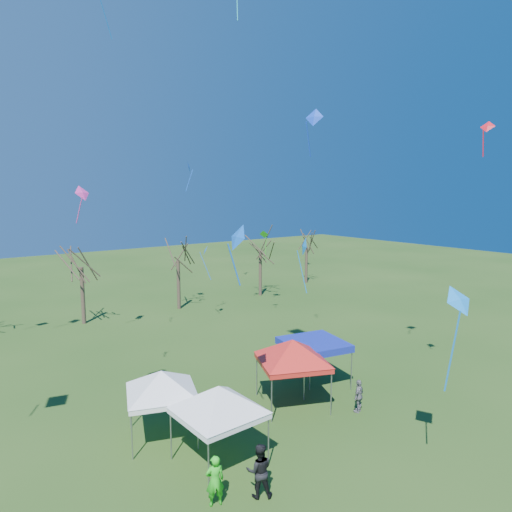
{
  "coord_description": "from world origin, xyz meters",
  "views": [
    {
      "loc": [
        -12.64,
        -12.81,
        10.57
      ],
      "look_at": [
        -0.85,
        3.0,
        7.81
      ],
      "focal_mm": 32.0,
      "sensor_mm": 36.0,
      "label": 1
    }
  ],
  "objects": [
    {
      "name": "kite_11",
      "position": [
        -3.76,
        18.2,
        10.52
      ],
      "size": [
        1.33,
        1.08,
        2.52
      ],
      "rotation": [
        0.0,
        0.0,
        0.43
      ],
      "color": "#F937A8",
      "rests_on": "ground"
    },
    {
      "name": "tent_white_mid",
      "position": [
        -4.81,
        4.45,
        2.84
      ],
      "size": [
        3.76,
        3.76,
        3.52
      ],
      "rotation": [
        0.0,
        0.0,
        -0.34
      ],
      "color": "gray",
      "rests_on": "ground"
    },
    {
      "name": "tent_blue",
      "position": [
        4.31,
        4.62,
        2.28
      ],
      "size": [
        3.74,
        3.74,
        2.48
      ],
      "rotation": [
        0.0,
        0.0,
        -0.21
      ],
      "color": "gray",
      "rests_on": "ground"
    },
    {
      "name": "kite_17",
      "position": [
        4.9,
        6.2,
        7.47
      ],
      "size": [
        0.81,
        1.06,
        3.33
      ],
      "rotation": [
        0.0,
        0.0,
        4.21
      ],
      "color": "blue",
      "rests_on": "ground"
    },
    {
      "name": "tree_2",
      "position": [
        -2.37,
        24.38,
        6.29
      ],
      "size": [
        3.71,
        3.71,
        8.18
      ],
      "color": "#3D2D21",
      "rests_on": "ground"
    },
    {
      "name": "tent_white_west",
      "position": [
        -3.83,
        1.43,
        2.96
      ],
      "size": [
        4.16,
        4.16,
        3.67
      ],
      "rotation": [
        0.0,
        0.0,
        0.04
      ],
      "color": "gray",
      "rests_on": "ground"
    },
    {
      "name": "person_dark",
      "position": [
        -3.78,
        -1.11,
        0.96
      ],
      "size": [
        1.18,
        1.12,
        1.93
      ],
      "primitive_type": "imported",
      "rotation": [
        0.0,
        0.0,
        2.58
      ],
      "color": "black",
      "rests_on": "ground"
    },
    {
      "name": "tent_red",
      "position": [
        1.73,
        3.45,
        3.16
      ],
      "size": [
        4.13,
        4.13,
        3.92
      ],
      "rotation": [
        0.0,
        0.0,
        -0.41
      ],
      "color": "gray",
      "rests_on": "ground"
    },
    {
      "name": "kite_12",
      "position": [
        15.86,
        24.02,
        6.26
      ],
      "size": [
        0.97,
        1.08,
        2.97
      ],
      "rotation": [
        0.0,
        0.0,
        2.18
      ],
      "color": "green",
      "rests_on": "ground"
    },
    {
      "name": "kite_27",
      "position": [
        1.8,
        2.28,
        13.82
      ],
      "size": [
        0.72,
        0.93,
        2.11
      ],
      "rotation": [
        0.0,
        0.0,
        5.12
      ],
      "color": "blue",
      "rests_on": "ground"
    },
    {
      "name": "kite_22",
      "position": [
        5.66,
        18.53,
        5.89
      ],
      "size": [
        1.01,
        1.08,
        2.91
      ],
      "rotation": [
        0.0,
        0.0,
        4.17
      ],
      "color": "blue",
      "rests_on": "ground"
    },
    {
      "name": "tree_4",
      "position": [
        15.36,
        24.0,
        6.06
      ],
      "size": [
        3.58,
        3.58,
        7.89
      ],
      "color": "#3D2D21",
      "rests_on": "ground"
    },
    {
      "name": "kite_19",
      "position": [
        3.85,
        17.61,
        12.39
      ],
      "size": [
        0.7,
        0.83,
        2.22
      ],
      "rotation": [
        0.0,
        0.0,
        1.06
      ],
      "color": "blue",
      "rests_on": "ground"
    },
    {
      "name": "kite_1",
      "position": [
        -3.15,
        1.1,
        8.9
      ],
      "size": [
        0.66,
        1.12,
        2.41
      ],
      "rotation": [
        0.0,
        0.0,
        4.59
      ],
      "color": "blue",
      "rests_on": "ground"
    },
    {
      "name": "person_grey",
      "position": [
        3.83,
        0.96,
        0.81
      ],
      "size": [
        1.03,
        0.7,
        1.62
      ],
      "primitive_type": "imported",
      "rotation": [
        0.0,
        0.0,
        3.5
      ],
      "color": "slate",
      "rests_on": "ground"
    },
    {
      "name": "person_green",
      "position": [
        -5.25,
        -0.58,
        0.9
      ],
      "size": [
        0.75,
        0.6,
        1.79
      ],
      "primitive_type": "imported",
      "rotation": [
        0.0,
        0.0,
        2.85
      ],
      "color": "green",
      "rests_on": "ground"
    },
    {
      "name": "tree_5",
      "position": [
        23.72,
        26.07,
        5.73
      ],
      "size": [
        3.39,
        3.39,
        7.46
      ],
      "color": "#3D2D21",
      "rests_on": "ground"
    },
    {
      "name": "kite_9",
      "position": [
        8.05,
        -2.25,
        13.41
      ],
      "size": [
        0.55,
        0.71,
        1.59
      ],
      "rotation": [
        0.0,
        0.0,
        4.96
      ],
      "color": "red",
      "rests_on": "ground"
    },
    {
      "name": "kite_5",
      "position": [
        2.21,
        -4.67,
        6.81
      ],
      "size": [
        1.29,
        0.97,
        3.86
      ],
      "rotation": [
        0.0,
        0.0,
        6.17
      ],
      "color": "#1680EC",
      "rests_on": "ground"
    },
    {
      "name": "ground",
      "position": [
        0.0,
        0.0,
        0.0
      ],
      "size": [
        140.0,
        140.0,
        0.0
      ],
      "primitive_type": "plane",
      "color": "#224516",
      "rests_on": "ground"
    },
    {
      "name": "tree_3",
      "position": [
        6.03,
        24.04,
        6.08
      ],
      "size": [
        3.59,
        3.59,
        7.91
      ],
      "color": "#3D2D21",
      "rests_on": "ground"
    }
  ]
}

